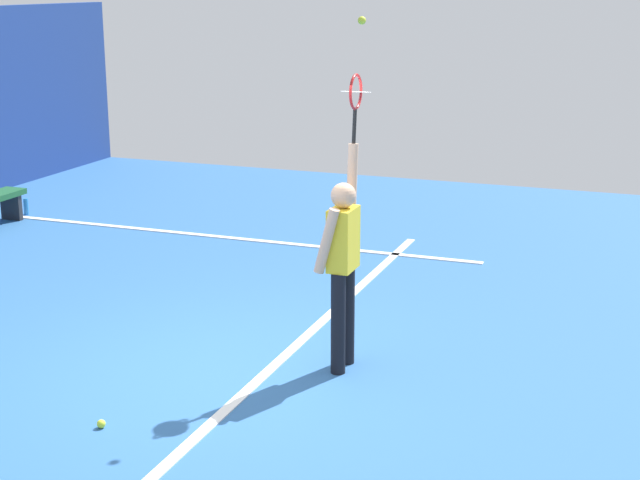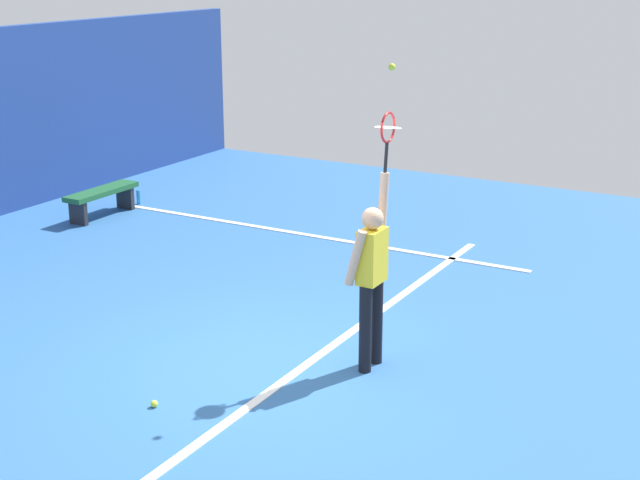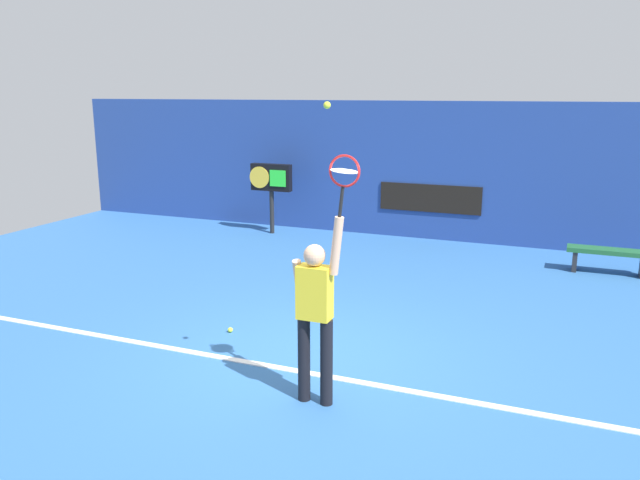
{
  "view_description": "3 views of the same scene",
  "coord_description": "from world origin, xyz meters",
  "px_view_note": "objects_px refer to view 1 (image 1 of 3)",
  "views": [
    {
      "loc": [
        -7.09,
        -3.6,
        3.36
      ],
      "look_at": [
        0.57,
        -0.73,
        1.15
      ],
      "focal_mm": 54.26,
      "sensor_mm": 36.0,
      "label": 1
    },
    {
      "loc": [
        -7.36,
        -4.84,
        4.06
      ],
      "look_at": [
        0.42,
        -0.43,
        1.31
      ],
      "focal_mm": 52.42,
      "sensor_mm": 36.0,
      "label": 2
    },
    {
      "loc": [
        2.83,
        -6.49,
        3.16
      ],
      "look_at": [
        0.27,
        -0.2,
        1.55
      ],
      "focal_mm": 35.23,
      "sensor_mm": 36.0,
      "label": 3
    }
  ],
  "objects_px": {
    "tennis_player": "(343,259)",
    "spare_ball": "(101,424)",
    "water_bottle": "(26,207)",
    "tennis_racket": "(356,96)",
    "tennis_ball": "(362,20)"
  },
  "relations": [
    {
      "from": "tennis_player",
      "to": "tennis_racket",
      "type": "relative_size",
      "value": 3.23
    },
    {
      "from": "tennis_player",
      "to": "tennis_ball",
      "type": "height_order",
      "value": "tennis_ball"
    },
    {
      "from": "tennis_player",
      "to": "water_bottle",
      "type": "relative_size",
      "value": 8.3
    },
    {
      "from": "tennis_racket",
      "to": "water_bottle",
      "type": "distance_m",
      "value": 7.61
    },
    {
      "from": "tennis_player",
      "to": "spare_ball",
      "type": "bearing_deg",
      "value": 143.06
    },
    {
      "from": "tennis_player",
      "to": "spare_ball",
      "type": "relative_size",
      "value": 29.29
    },
    {
      "from": "tennis_racket",
      "to": "spare_ball",
      "type": "xyz_separation_m",
      "value": [
        -2.1,
        1.36,
        -2.36
      ]
    },
    {
      "from": "tennis_player",
      "to": "tennis_racket",
      "type": "height_order",
      "value": "tennis_racket"
    },
    {
      "from": "tennis_racket",
      "to": "tennis_ball",
      "type": "height_order",
      "value": "tennis_ball"
    },
    {
      "from": "tennis_racket",
      "to": "tennis_ball",
      "type": "xyz_separation_m",
      "value": [
        -0.14,
        -0.09,
        0.64
      ]
    },
    {
      "from": "tennis_ball",
      "to": "spare_ball",
      "type": "distance_m",
      "value": 3.87
    },
    {
      "from": "tennis_player",
      "to": "tennis_racket",
      "type": "bearing_deg",
      "value": -0.81
    },
    {
      "from": "water_bottle",
      "to": "spare_ball",
      "type": "bearing_deg",
      "value": -138.9
    },
    {
      "from": "tennis_ball",
      "to": "water_bottle",
      "type": "bearing_deg",
      "value": 59.83
    },
    {
      "from": "tennis_player",
      "to": "spare_ball",
      "type": "distance_m",
      "value": 2.45
    }
  ]
}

